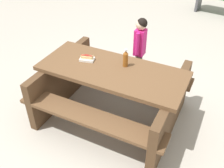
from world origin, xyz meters
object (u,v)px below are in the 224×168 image
at_px(soda_bottle, 126,59).
at_px(child_in_coat, 140,43).
at_px(picnic_table, 112,89).
at_px(hotdog_tray, 87,58).

xyz_separation_m(soda_bottle, child_in_coat, (0.25, -0.76, -0.18)).
distance_m(picnic_table, soda_bottle, 0.45).
xyz_separation_m(hotdog_tray, child_in_coat, (-0.21, -0.94, -0.10)).
bearing_deg(picnic_table, soda_bottle, -119.84).
bearing_deg(hotdog_tray, child_in_coat, -102.58).
relative_size(picnic_table, hotdog_tray, 9.68).
distance_m(picnic_table, hotdog_tray, 0.51).
relative_size(picnic_table, soda_bottle, 8.76).
bearing_deg(picnic_table, child_in_coat, -79.72).
relative_size(soda_bottle, child_in_coat, 0.22).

